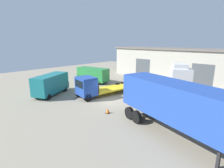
# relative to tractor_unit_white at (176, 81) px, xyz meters

# --- Properties ---
(ground_plane) EXTENTS (60.00, 60.00, 0.00)m
(ground_plane) POSITION_rel_tractor_unit_white_xyz_m (-4.35, -7.67, -1.95)
(ground_plane) COLOR gray
(warehouse_building) EXTENTS (24.90, 6.82, 5.68)m
(warehouse_building) POSITION_rel_tractor_unit_white_xyz_m (-4.35, 9.49, 0.89)
(warehouse_building) COLOR #B7B2A3
(warehouse_building) RESTS_ON ground_plane
(tractor_unit_white) EXTENTS (6.47, 5.44, 4.13)m
(tractor_unit_white) POSITION_rel_tractor_unit_white_xyz_m (0.00, 0.00, 0.00)
(tractor_unit_white) COLOR silver
(tractor_unit_white) RESTS_ON ground_plane
(container_trailer_white) EXTENTS (11.02, 5.04, 4.00)m
(container_trailer_white) POSITION_rel_tractor_unit_white_xyz_m (4.90, -9.84, 0.60)
(container_trailer_white) COLOR #2347A3
(container_trailer_white) RESTS_ON ground_plane
(delivery_van_teal) EXTENTS (4.41, 5.81, 2.66)m
(delivery_van_teal) POSITION_rel_tractor_unit_white_xyz_m (-11.78, -11.19, -0.51)
(delivery_van_teal) COLOR #197075
(delivery_van_teal) RESTS_ON ground_plane
(delivery_van_green) EXTENTS (5.98, 2.99, 2.48)m
(delivery_van_green) POSITION_rel_tractor_unit_white_xyz_m (-13.57, -2.95, -0.59)
(delivery_van_green) COLOR #28843D
(delivery_van_green) RESTS_ON ground_plane
(flatbed_truck_blue) EXTENTS (3.60, 8.49, 2.68)m
(flatbed_truck_blue) POSITION_rel_tractor_unit_white_xyz_m (-6.94, -7.80, -0.68)
(flatbed_truck_blue) COLOR #2347A3
(flatbed_truck_blue) RESTS_ON ground_plane
(traffic_cone) EXTENTS (0.40, 0.40, 0.55)m
(traffic_cone) POSITION_rel_tractor_unit_white_xyz_m (-2.00, -10.35, -1.70)
(traffic_cone) COLOR black
(traffic_cone) RESTS_ON ground_plane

